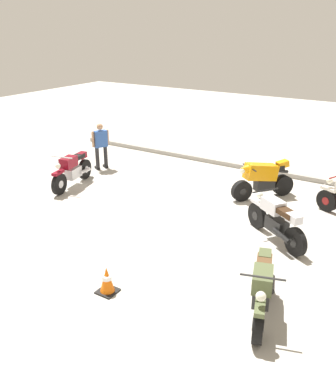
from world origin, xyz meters
The scene contains 8 objects.
ground_plane centered at (0.00, 0.00, 0.00)m, with size 40.00×40.00×0.00m, color #B7B2A8.
curb_edge centered at (0.00, 4.60, 0.07)m, with size 14.00×0.30×0.15m, color #9C978F.
motorcycle_olive_vintage centered at (3.30, -2.65, 0.49)m, with size 0.85×1.91×1.07m.
motorcycle_orange_sportbike centered at (1.43, 2.38, 0.59)m, with size 1.34×1.67×1.14m.
motorcycle_maroon_cruiser centered at (-3.83, 0.18, 0.52)m, with size 0.73×2.07×1.09m.
motorcycle_silver_cruiser centered at (2.61, 0.06, 0.52)m, with size 1.78×1.30×1.09m.
person_in_blue_shirt centered at (-4.19, 1.94, 0.89)m, with size 0.45×0.60×1.58m.
traffic_cone centered at (0.65, -3.57, 0.26)m, with size 0.36×0.36×0.53m.
Camera 1 is at (5.18, -8.60, 4.69)m, focal length 39.60 mm.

